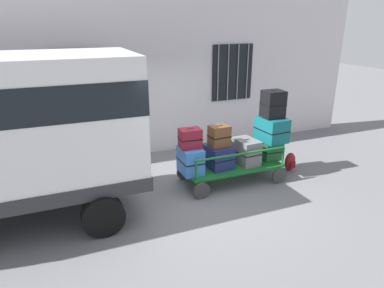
# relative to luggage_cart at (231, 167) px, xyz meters

# --- Properties ---
(ground_plane) EXTENTS (40.00, 40.00, 0.00)m
(ground_plane) POSITION_rel_luggage_cart_xyz_m (-0.99, -0.13, -0.32)
(ground_plane) COLOR slate
(building_wall) EXTENTS (12.00, 0.38, 5.00)m
(building_wall) POSITION_rel_luggage_cart_xyz_m (-0.98, 2.51, 2.17)
(building_wall) COLOR silver
(building_wall) RESTS_ON ground
(luggage_cart) EXTENTS (2.18, 1.02, 0.39)m
(luggage_cart) POSITION_rel_luggage_cart_xyz_m (0.00, 0.00, 0.00)
(luggage_cart) COLOR #146023
(luggage_cart) RESTS_ON ground
(cart_railing) EXTENTS (2.08, 0.89, 0.43)m
(cart_railing) POSITION_rel_luggage_cart_xyz_m (0.00, 0.00, 0.42)
(cart_railing) COLOR #146023
(cart_railing) RESTS_ON luggage_cart
(suitcase_left_bottom) EXTENTS (0.42, 0.58, 0.54)m
(suitcase_left_bottom) POSITION_rel_luggage_cart_xyz_m (-0.98, -0.03, 0.34)
(suitcase_left_bottom) COLOR #3372C6
(suitcase_left_bottom) RESTS_ON luggage_cart
(suitcase_left_middle) EXTENTS (0.45, 0.34, 0.40)m
(suitcase_left_middle) POSITION_rel_luggage_cart_xyz_m (-0.98, -0.01, 0.80)
(suitcase_left_middle) COLOR maroon
(suitcase_left_middle) RESTS_ON suitcase_left_bottom
(suitcase_midleft_bottom) EXTENTS (0.53, 0.59, 0.48)m
(suitcase_midleft_bottom) POSITION_rel_luggage_cart_xyz_m (-0.33, -0.01, 0.31)
(suitcase_midleft_bottom) COLOR navy
(suitcase_midleft_bottom) RESTS_ON luggage_cart
(suitcase_midleft_middle) EXTENTS (0.44, 0.34, 0.45)m
(suitcase_midleft_middle) POSITION_rel_luggage_cart_xyz_m (-0.33, -0.01, 0.77)
(suitcase_midleft_middle) COLOR brown
(suitcase_midleft_middle) RESTS_ON suitcase_midleft_bottom
(suitcase_center_bottom) EXTENTS (0.46, 0.64, 0.55)m
(suitcase_center_bottom) POSITION_rel_luggage_cart_xyz_m (0.33, -0.04, 0.34)
(suitcase_center_bottom) COLOR slate
(suitcase_center_bottom) RESTS_ON luggage_cart
(suitcase_midright_bottom) EXTENTS (0.45, 0.48, 0.42)m
(suitcase_midright_bottom) POSITION_rel_luggage_cart_xyz_m (0.98, 0.00, 0.28)
(suitcase_midright_bottom) COLOR #194C28
(suitcase_midright_bottom) RESTS_ON luggage_cart
(suitcase_midright_middle) EXTENTS (0.55, 0.70, 0.54)m
(suitcase_midright_middle) POSITION_rel_luggage_cart_xyz_m (0.98, 0.01, 0.75)
(suitcase_midright_middle) COLOR #0F5960
(suitcase_midright_middle) RESTS_ON suitcase_midright_bottom
(suitcase_midright_top) EXTENTS (0.45, 0.41, 0.59)m
(suitcase_midright_top) POSITION_rel_luggage_cart_xyz_m (0.98, 0.04, 1.32)
(suitcase_midright_top) COLOR black
(suitcase_midright_top) RESTS_ON suitcase_midright_middle
(backpack) EXTENTS (0.27, 0.22, 0.44)m
(backpack) POSITION_rel_luggage_cart_xyz_m (1.55, -0.01, -0.11)
(backpack) COLOR maroon
(backpack) RESTS_ON ground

